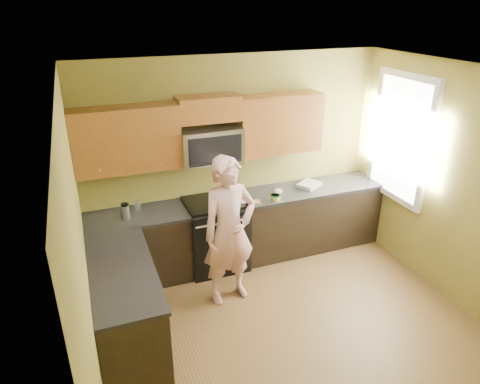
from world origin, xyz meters
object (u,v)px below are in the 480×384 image
frying_pan (222,203)px  microwave (211,161)px  stove (216,234)px  woman (229,231)px  travel_mug (126,219)px  butter_tub (275,200)px

frying_pan → microwave: bearing=118.0°
microwave → stove: bearing=-90.0°
stove → microwave: (0.00, 0.12, 0.97)m
stove → woman: woman is taller
microwave → travel_mug: 1.24m
microwave → travel_mug: bearing=-171.8°
stove → frying_pan: size_ratio=2.33×
microwave → butter_tub: microwave is taller
butter_tub → travel_mug: bearing=175.4°
microwave → butter_tub: bearing=-22.0°
frying_pan → travel_mug: bearing=-172.6°
microwave → travel_mug: microwave is taller
microwave → travel_mug: size_ratio=3.88×
stove → woman: bearing=-94.6°
stove → frying_pan: bearing=-53.7°
travel_mug → woman: bearing=-32.7°
microwave → frying_pan: bearing=-72.4°
travel_mug → butter_tub: bearing=-4.6°
woman → frying_pan: (0.13, 0.61, 0.06)m
stove → travel_mug: travel_mug is taller
frying_pan → travel_mug: travel_mug is taller
microwave → frying_pan: microwave is taller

